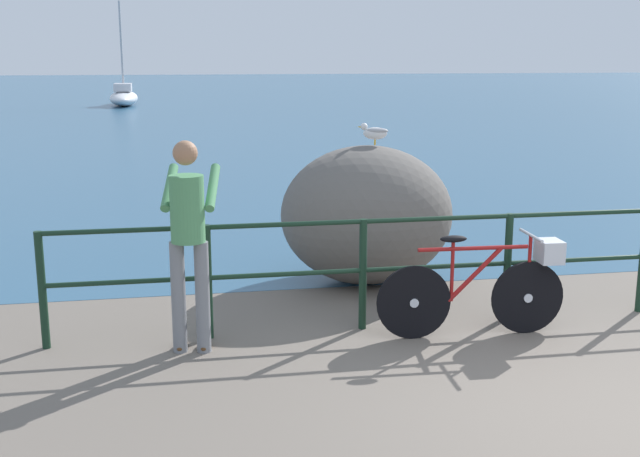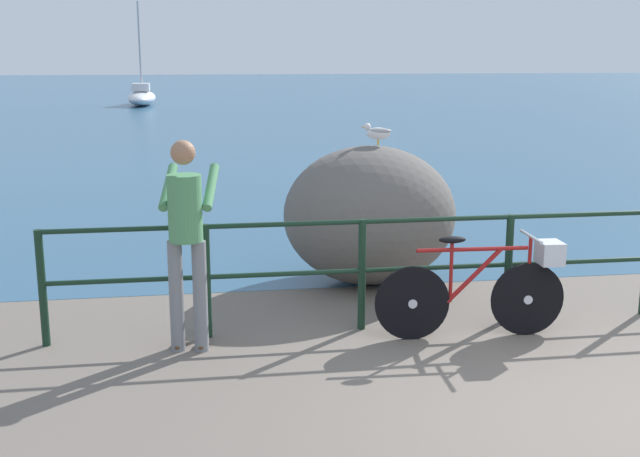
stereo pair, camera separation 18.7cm
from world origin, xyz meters
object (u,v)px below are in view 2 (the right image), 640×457
object	(u,v)px
person_at_railing	(186,235)
breakwater_boulder_main	(369,215)
bicycle	(487,286)
sailboat	(142,97)
seagull	(378,132)

from	to	relation	value
person_at_railing	breakwater_boulder_main	distance (m)	2.62
breakwater_boulder_main	bicycle	bearing A→B (deg)	-70.21
person_at_railing	sailboat	bearing A→B (deg)	14.19
bicycle	seagull	world-z (taller)	seagull
breakwater_boulder_main	seagull	world-z (taller)	seagull
bicycle	breakwater_boulder_main	size ratio (longest dim) A/B	0.91
bicycle	person_at_railing	bearing A→B (deg)	-179.35
seagull	sailboat	bearing A→B (deg)	-57.12
sailboat	bicycle	bearing A→B (deg)	-171.51
person_at_railing	breakwater_boulder_main	world-z (taller)	person_at_railing
seagull	sailboat	distance (m)	31.69
seagull	sailboat	size ratio (longest dim) A/B	0.07
bicycle	person_at_railing	world-z (taller)	person_at_railing
bicycle	seagull	size ratio (longest dim) A/B	5.08
seagull	breakwater_boulder_main	bearing A→B (deg)	50.91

